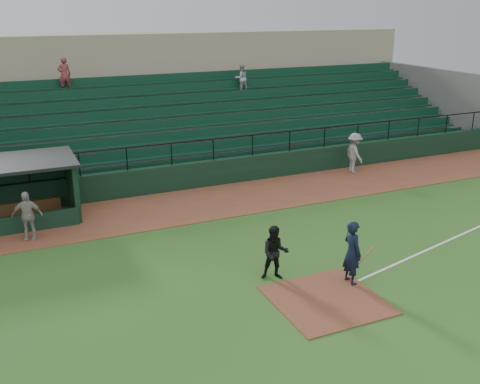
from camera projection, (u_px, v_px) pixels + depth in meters
name	position (u px, v px, depth m)	size (l,w,h in m)	color
ground	(308.00, 285.00, 16.45)	(90.00, 90.00, 0.00)	#2D5C1E
warning_track	(211.00, 202.00, 23.35)	(40.00, 4.00, 0.03)	brown
home_plate_dirt	(326.00, 300.00, 15.58)	(3.00, 3.00, 0.03)	brown
foul_line	(475.00, 229.00, 20.59)	(18.00, 0.09, 0.01)	white
stadium_structure	(154.00, 115.00, 29.91)	(38.00, 13.08, 6.40)	black
batter_at_plate	(352.00, 253.00, 16.27)	(1.04, 0.74, 2.00)	black
umpire	(275.00, 253.00, 16.57)	(0.83, 0.65, 1.72)	black
runner	(354.00, 153.00, 27.14)	(1.30, 0.75, 2.01)	gray
dugout_player_a	(27.00, 216.00, 19.33)	(1.05, 0.44, 1.79)	#A9A39E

